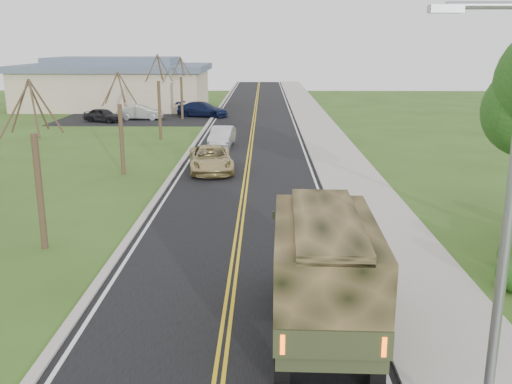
{
  "coord_description": "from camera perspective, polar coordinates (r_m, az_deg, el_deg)",
  "views": [
    {
      "loc": [
        0.99,
        -9.48,
        7.27
      ],
      "look_at": [
        0.69,
        11.29,
        1.8
      ],
      "focal_mm": 40.0,
      "sensor_mm": 36.0,
      "label": 1
    }
  ],
  "objects": [
    {
      "name": "sedan_silver",
      "position": [
        41.2,
        -3.41,
        5.55
      ],
      "size": [
        1.82,
        4.36,
        1.4
      ],
      "primitive_type": "imported",
      "rotation": [
        0.0,
        0.0,
        -0.08
      ],
      "color": "silver",
      "rests_on": "ground"
    },
    {
      "name": "curb_left",
      "position": [
        50.26,
        -5.08,
        6.43
      ],
      "size": [
        0.3,
        120.0,
        0.1
      ],
      "primitive_type": "cube",
      "color": "#9E998E",
      "rests_on": "ground"
    },
    {
      "name": "lot_car_silver",
      "position": [
        56.7,
        -11.44,
        7.8
      ],
      "size": [
        4.25,
        1.51,
        1.4
      ],
      "primitive_type": "imported",
      "rotation": [
        0.0,
        0.0,
        1.58
      ],
      "color": "#B4B3B8",
      "rests_on": "ground"
    },
    {
      "name": "road",
      "position": [
        50.02,
        -0.31,
        6.39
      ],
      "size": [
        8.0,
        120.0,
        0.01
      ],
      "primitive_type": "cube",
      "color": "black",
      "rests_on": "ground"
    },
    {
      "name": "sidewalk_right",
      "position": [
        50.24,
        6.47,
        6.39
      ],
      "size": [
        3.2,
        120.0,
        0.1
      ],
      "primitive_type": "cube",
      "color": "#9E998E",
      "rests_on": "ground"
    },
    {
      "name": "bare_tree_d",
      "position": [
        56.25,
        -7.45,
        9.81
      ],
      "size": [
        1.88,
        2.2,
        5.91
      ],
      "color": "#38281C",
      "rests_on": "ground"
    },
    {
      "name": "commercial_building",
      "position": [
        67.77,
        -13.91,
        10.45
      ],
      "size": [
        25.5,
        21.5,
        5.65
      ],
      "color": "tan",
      "rests_on": "ground"
    },
    {
      "name": "curb_right",
      "position": [
        50.1,
        4.47,
        6.43
      ],
      "size": [
        0.3,
        120.0,
        0.12
      ],
      "primitive_type": "cube",
      "color": "#9E998E",
      "rests_on": "ground"
    },
    {
      "name": "military_truck",
      "position": [
        14.39,
        6.71,
        -7.17
      ],
      "size": [
        2.54,
        6.8,
        3.35
      ],
      "rotation": [
        0.0,
        0.0,
        -0.03
      ],
      "color": "black",
      "rests_on": "ground"
    },
    {
      "name": "bare_tree_b",
      "position": [
        32.83,
        -13.34,
        5.96
      ],
      "size": [
        1.83,
        2.14,
        5.73
      ],
      "color": "#38281C",
      "rests_on": "ground"
    },
    {
      "name": "suv_champagne",
      "position": [
        33.11,
        -4.54,
        3.31
      ],
      "size": [
        3.09,
        5.51,
        1.46
      ],
      "primitive_type": "imported",
      "rotation": [
        0.0,
        0.0,
        0.13
      ],
      "color": "tan",
      "rests_on": "ground"
    },
    {
      "name": "bare_tree_c",
      "position": [
        44.43,
        -9.65,
        8.74
      ],
      "size": [
        2.04,
        2.39,
        6.42
      ],
      "color": "#38281C",
      "rests_on": "ground"
    },
    {
      "name": "bare_tree_a",
      "position": [
        21.56,
        -20.96,
        1.32
      ],
      "size": [
        1.93,
        2.26,
        6.08
      ],
      "color": "#38281C",
      "rests_on": "ground"
    },
    {
      "name": "street_light",
      "position": [
        10.19,
        23.39,
        -2.65
      ],
      "size": [
        1.65,
        0.22,
        8.0
      ],
      "color": "gray",
      "rests_on": "ground"
    },
    {
      "name": "lot_car_navy",
      "position": [
        58.02,
        -5.35,
        8.23
      ],
      "size": [
        5.53,
        3.41,
        1.5
      ],
      "primitive_type": "imported",
      "rotation": [
        0.0,
        0.0,
        1.3
      ],
      "color": "#0E1534",
      "rests_on": "ground"
    },
    {
      "name": "lot_car_dark",
      "position": [
        55.77,
        -15.03,
        7.43
      ],
      "size": [
        4.11,
        2.89,
        1.3
      ],
      "primitive_type": "imported",
      "rotation": [
        0.0,
        0.0,
        1.17
      ],
      "color": "black",
      "rests_on": "ground"
    }
  ]
}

